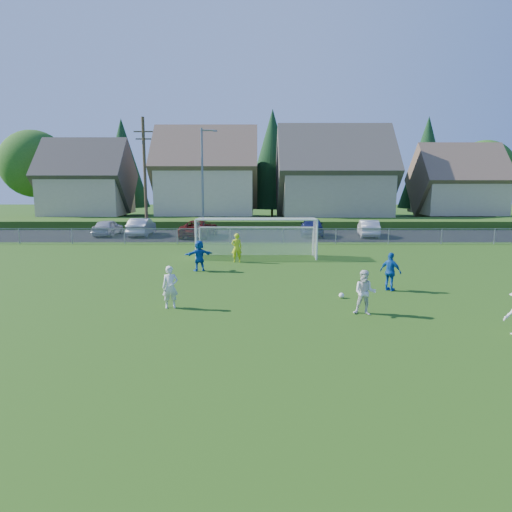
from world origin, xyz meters
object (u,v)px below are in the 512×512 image
object	(u,v)px
car_a	(108,227)
player_blue_b	(199,256)
player_white_a	(170,287)
car_e	(312,227)
player_white_b	(365,293)
goalkeeper	(237,248)
car_f	(368,228)
soccer_ball	(341,295)
car_b	(142,227)
car_c	(199,228)
player_blue_a	(391,272)
soccer_goal	(256,231)

from	to	relation	value
car_a	player_blue_b	bearing A→B (deg)	124.48
player_white_a	car_e	size ratio (longest dim) A/B	0.34
player_white_b	goalkeeper	bearing A→B (deg)	130.43
car_f	player_blue_b	bearing A→B (deg)	57.28
goalkeeper	soccer_ball	bearing A→B (deg)	108.23
player_white_a	car_b	size ratio (longest dim) A/B	0.35
car_c	car_b	bearing A→B (deg)	-3.26
player_white_b	goalkeeper	xyz separation A→B (m)	(-5.06, 10.65, 0.04)
player_white_b	player_blue_a	size ratio (longest dim) A/B	0.97
player_white_b	player_blue_a	world-z (taller)	player_blue_a
player_white_b	soccer_goal	xyz separation A→B (m)	(-3.90, 12.47, 0.81)
car_a	car_e	bearing A→B (deg)	-178.46
player_white_a	player_blue_b	world-z (taller)	player_blue_b
player_white_b	car_c	world-z (taller)	player_white_b
soccer_ball	player_blue_b	size ratio (longest dim) A/B	0.13
player_blue_a	car_b	world-z (taller)	player_blue_a
car_e	soccer_goal	size ratio (longest dim) A/B	0.64
soccer_ball	car_a	bearing A→B (deg)	127.58
player_white_b	car_c	size ratio (longest dim) A/B	0.31
player_white_b	car_c	distance (m)	24.46
soccer_ball	car_a	distance (m)	27.09
car_e	car_f	bearing A→B (deg)	179.35
player_white_a	car_c	world-z (taller)	player_white_a
car_a	car_b	distance (m)	2.93
soccer_ball	car_c	xyz separation A→B (m)	(-8.43, 20.49, 0.61)
player_blue_b	car_e	distance (m)	17.41
car_f	goalkeeper	bearing A→B (deg)	56.51
player_blue_a	soccer_goal	xyz separation A→B (m)	(-5.86, 8.85, 0.78)
player_white_b	player_blue_b	size ratio (longest dim) A/B	0.99
player_white_a	player_blue_a	size ratio (longest dim) A/B	0.96
player_blue_b	car_f	bearing A→B (deg)	-153.19
player_white_b	soccer_goal	bearing A→B (deg)	122.39
player_blue_b	car_b	size ratio (longest dim) A/B	0.36
soccer_ball	player_white_a	bearing A→B (deg)	-167.69
player_white_a	player_blue_b	size ratio (longest dim) A/B	0.98
player_blue_a	goalkeeper	bearing A→B (deg)	-0.37
player_white_b	player_blue_b	bearing A→B (deg)	145.80
car_f	car_e	bearing A→B (deg)	2.56
player_blue_b	car_b	xyz separation A→B (m)	(-7.04, 15.78, -0.06)
player_blue_b	car_c	distance (m)	14.89
player_blue_a	car_b	distance (m)	25.73
player_white_a	car_e	xyz separation A→B (m)	(8.01, 22.74, 0.00)
goalkeeper	player_blue_b	bearing A→B (deg)	43.14
car_b	soccer_goal	xyz separation A→B (m)	(10.07, -11.35, 0.87)
car_a	car_b	world-z (taller)	car_b
soccer_ball	car_b	xyz separation A→B (m)	(-13.58, 21.50, 0.65)
car_c	car_e	xyz separation A→B (m)	(9.71, 0.78, 0.08)
car_a	car_e	size ratio (longest dim) A/B	0.88
soccer_ball	car_f	xyz separation A→B (m)	(6.10, 20.89, 0.60)
player_blue_a	car_e	size ratio (longest dim) A/B	0.36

